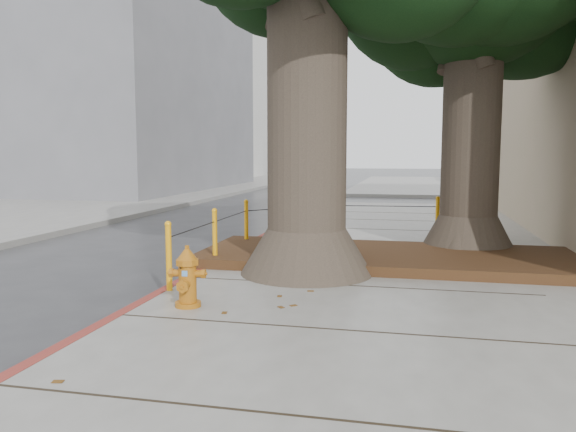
{
  "coord_description": "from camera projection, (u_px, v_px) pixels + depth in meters",
  "views": [
    {
      "loc": [
        1.27,
        -5.69,
        1.99
      ],
      "look_at": [
        -0.45,
        2.07,
        1.1
      ],
      "focal_mm": 35.0,
      "sensor_mm": 36.0,
      "label": 1
    }
  ],
  "objects": [
    {
      "name": "ground",
      "position": [
        287.0,
        340.0,
        6.01
      ],
      "size": [
        140.0,
        140.0,
        0.0
      ],
      "primitive_type": "plane",
      "color": "#28282B",
      "rests_on": "ground"
    },
    {
      "name": "sidewalk_far",
      "position": [
        493.0,
        185.0,
        33.81
      ],
      "size": [
        16.0,
        20.0,
        0.15
      ],
      "primitive_type": "cube",
      "color": "slate",
      "rests_on": "ground"
    },
    {
      "name": "curb_red",
      "position": [
        199.0,
        275.0,
        8.86
      ],
      "size": [
        0.14,
        26.0,
        0.16
      ],
      "primitive_type": "cube",
      "color": "maroon",
      "rests_on": "ground"
    },
    {
      "name": "planter_bed",
      "position": [
        388.0,
        257.0,
        9.58
      ],
      "size": [
        6.4,
        2.6,
        0.16
      ],
      "primitive_type": "cube",
      "color": "black",
      "rests_on": "sidewalk_main"
    },
    {
      "name": "building_far_grey",
      "position": [
        103.0,
        78.0,
        29.93
      ],
      "size": [
        12.0,
        16.0,
        12.0
      ],
      "primitive_type": "cube",
      "color": "slate",
      "rests_on": "ground"
    },
    {
      "name": "building_far_white",
      "position": [
        215.0,
        94.0,
        52.51
      ],
      "size": [
        12.0,
        18.0,
        15.0
      ],
      "primitive_type": "cube",
      "color": "silver",
      "rests_on": "ground"
    },
    {
      "name": "bollard_ring",
      "position": [
        293.0,
        225.0,
        10.37
      ],
      "size": [
        3.79,
        5.39,
        0.95
      ],
      "color": "#FEA70E",
      "rests_on": "sidewalk_main"
    },
    {
      "name": "fire_hydrant",
      "position": [
        187.0,
        277.0,
        6.73
      ],
      "size": [
        0.39,
        0.36,
        0.75
      ],
      "rotation": [
        0.0,
        0.0,
        0.09
      ],
      "color": "#B86812",
      "rests_on": "sidewalk_main"
    },
    {
      "name": "car_silver",
      "position": [
        515.0,
        187.0,
        23.55
      ],
      "size": [
        3.5,
        1.77,
        1.14
      ],
      "primitive_type": "imported",
      "rotation": [
        0.0,
        0.0,
        1.44
      ],
      "color": "#BAB9BF",
      "rests_on": "ground"
    },
    {
      "name": "car_dark",
      "position": [
        139.0,
        183.0,
        26.22
      ],
      "size": [
        1.81,
        4.33,
        1.25
      ],
      "primitive_type": "imported",
      "rotation": [
        0.0,
        0.0,
        0.01
      ],
      "color": "black",
      "rests_on": "ground"
    }
  ]
}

